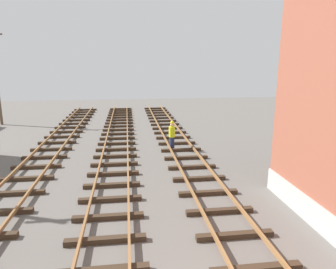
# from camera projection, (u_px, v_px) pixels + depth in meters

# --- Properties ---
(track_worker_foreground) EXTENTS (0.40, 0.40, 1.87)m
(track_worker_foreground) POSITION_uv_depth(u_px,v_px,m) (172.00, 136.00, 19.27)
(track_worker_foreground) COLOR #262D4C
(track_worker_foreground) RESTS_ON ground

